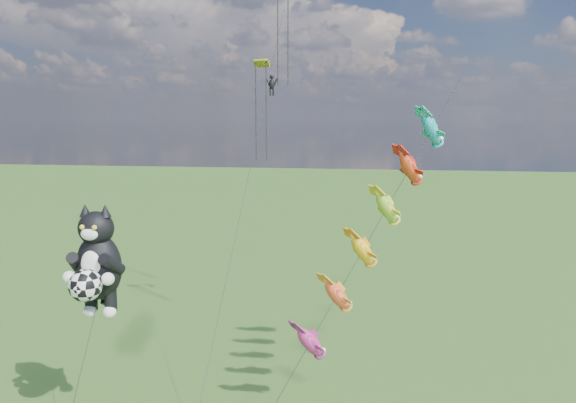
# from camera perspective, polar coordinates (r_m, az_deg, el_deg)

# --- Properties ---
(cat_kite_rig) EXTENTS (2.80, 4.28, 11.71)m
(cat_kite_rig) POSITION_cam_1_polar(r_m,az_deg,el_deg) (29.99, -18.93, -5.88)
(cat_kite_rig) COLOR brown
(cat_kite_rig) RESTS_ON ground
(fish_windsock_rig) EXTENTS (10.87, 11.85, 18.16)m
(fish_windsock_rig) POSITION_cam_1_polar(r_m,az_deg,el_deg) (29.55, 8.78, -2.88)
(fish_windsock_rig) COLOR brown
(fish_windsock_rig) RESTS_ON ground
(parafoil_rig) EXTENTS (2.73, 17.50, 27.99)m
(parafoil_rig) POSITION_cam_1_polar(r_m,az_deg,el_deg) (40.63, -1.77, 13.42)
(parafoil_rig) COLOR brown
(parafoil_rig) RESTS_ON ground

